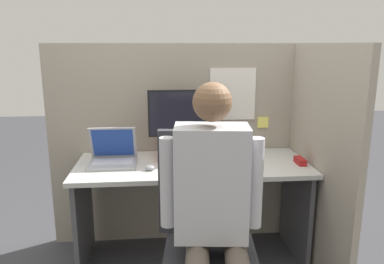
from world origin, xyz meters
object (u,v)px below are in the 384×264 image
object	(u,v)px
paper_box	(183,152)
carrot_toy	(247,167)
coffee_mug	(228,151)
office_chair	(205,234)
laptop	(113,157)
person	(214,207)
monitor	(183,117)
stapler	(300,161)

from	to	relation	value
paper_box	carrot_toy	size ratio (longest dim) A/B	2.21
coffee_mug	office_chair	bearing A→B (deg)	-108.52
laptop	person	world-z (taller)	person
paper_box	office_chair	bearing A→B (deg)	-85.36
monitor	office_chair	xyz separation A→B (m)	(0.06, -0.77, -0.47)
stapler	coffee_mug	size ratio (longest dim) A/B	1.40
stapler	coffee_mug	xyz separation A→B (m)	(-0.45, 0.20, 0.02)
monitor	coffee_mug	world-z (taller)	monitor
person	monitor	bearing A→B (deg)	94.90
laptop	person	distance (m)	1.00
stapler	person	xyz separation A→B (m)	(-0.68, -0.72, 0.03)
laptop	coffee_mug	xyz separation A→B (m)	(0.79, 0.09, -0.01)
laptop	stapler	distance (m)	1.24
coffee_mug	carrot_toy	bearing A→B (deg)	-76.33
paper_box	laptop	distance (m)	0.48
stapler	office_chair	bearing A→B (deg)	-141.38
carrot_toy	office_chair	size ratio (longest dim) A/B	0.15
office_chair	person	bearing A→B (deg)	-83.78
carrot_toy	person	xyz separation A→B (m)	(-0.31, -0.63, 0.03)
paper_box	monitor	world-z (taller)	monitor
coffee_mug	person	bearing A→B (deg)	-104.37
monitor	stapler	size ratio (longest dim) A/B	3.94
office_chair	person	xyz separation A→B (m)	(0.02, -0.16, 0.23)
office_chair	person	distance (m)	0.28
laptop	office_chair	size ratio (longest dim) A/B	0.29
laptop	carrot_toy	world-z (taller)	laptop
monitor	carrot_toy	world-z (taller)	monitor
carrot_toy	office_chair	bearing A→B (deg)	-124.73
person	coffee_mug	size ratio (longest dim) A/B	15.48
paper_box	coffee_mug	distance (m)	0.32
paper_box	person	world-z (taller)	person
carrot_toy	person	world-z (taller)	person
paper_box	stapler	bearing A→B (deg)	-14.88
carrot_toy	stapler	bearing A→B (deg)	13.93
laptop	monitor	bearing A→B (deg)	11.77
monitor	person	distance (m)	0.96
stapler	person	world-z (taller)	person
monitor	laptop	distance (m)	0.54
paper_box	person	xyz separation A→B (m)	(0.08, -0.93, 0.01)
person	paper_box	bearing A→B (deg)	94.92
office_chair	coffee_mug	bearing A→B (deg)	71.48
office_chair	coffee_mug	distance (m)	0.83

